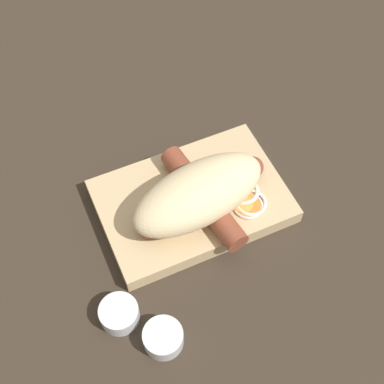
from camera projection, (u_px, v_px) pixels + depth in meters
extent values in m
plane|color=#33281E|center=(192.00, 206.00, 0.69)|extent=(3.00, 3.00, 0.00)
cube|color=tan|center=(192.00, 201.00, 0.68)|extent=(0.23, 0.16, 0.02)
ellipsoid|color=beige|center=(201.00, 193.00, 0.63)|extent=(0.18, 0.10, 0.06)
cylinder|color=brown|center=(203.00, 197.00, 0.65)|extent=(0.05, 0.16, 0.03)
sphere|color=brown|center=(148.00, 226.00, 0.63)|extent=(0.03, 0.03, 0.03)
sphere|color=brown|center=(254.00, 170.00, 0.67)|extent=(0.03, 0.03, 0.03)
cylinder|color=#F99E4C|center=(243.00, 205.00, 0.66)|extent=(0.03, 0.03, 0.00)
cylinder|color=orange|center=(246.00, 198.00, 0.66)|extent=(0.03, 0.03, 0.00)
cylinder|color=orange|center=(248.00, 206.00, 0.66)|extent=(0.04, 0.04, 0.00)
torus|color=silver|center=(242.00, 191.00, 0.67)|extent=(0.04, 0.04, 0.01)
torus|color=silver|center=(248.00, 206.00, 0.66)|extent=(0.04, 0.04, 0.00)
torus|color=silver|center=(251.00, 203.00, 0.66)|extent=(0.04, 0.04, 0.00)
cylinder|color=silver|center=(119.00, 314.00, 0.60)|extent=(0.04, 0.04, 0.02)
cylinder|color=gold|center=(120.00, 316.00, 0.60)|extent=(0.04, 0.04, 0.01)
cylinder|color=silver|center=(163.00, 338.00, 0.58)|extent=(0.04, 0.04, 0.02)
cylinder|color=#4C662D|center=(163.00, 340.00, 0.59)|extent=(0.04, 0.04, 0.01)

